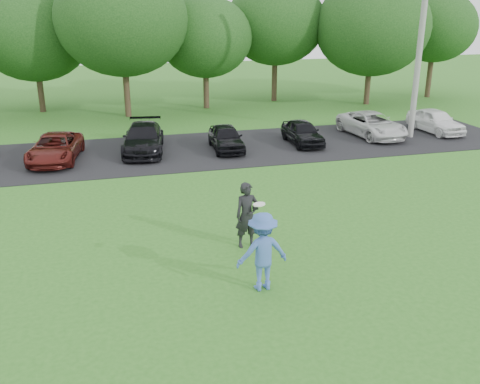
% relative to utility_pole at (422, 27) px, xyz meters
% --- Properties ---
extents(ground, '(100.00, 100.00, 0.00)m').
position_rel_utility_pole_xyz_m(ground, '(-11.29, -12.69, -5.27)').
color(ground, '#2B671D').
rests_on(ground, ground).
extents(parking_lot, '(32.00, 6.50, 0.03)m').
position_rel_utility_pole_xyz_m(parking_lot, '(-11.29, 0.31, -5.26)').
color(parking_lot, black).
rests_on(parking_lot, ground).
extents(utility_pole, '(0.28, 0.28, 10.55)m').
position_rel_utility_pole_xyz_m(utility_pole, '(0.00, 0.00, 0.00)').
color(utility_pole, gray).
rests_on(utility_pole, ground).
extents(frisbee_player, '(1.27, 0.78, 2.25)m').
position_rel_utility_pole_xyz_m(frisbee_player, '(-11.60, -12.36, -4.32)').
color(frisbee_player, '#3E61AE').
rests_on(frisbee_player, ground).
extents(camera_bystander, '(0.71, 0.50, 1.85)m').
position_rel_utility_pole_xyz_m(camera_bystander, '(-11.31, -10.04, -4.35)').
color(camera_bystander, black).
rests_on(camera_bystander, ground).
extents(parked_cars, '(27.96, 4.87, 1.25)m').
position_rel_utility_pole_xyz_m(parked_cars, '(-11.59, 0.35, -4.66)').
color(parked_cars, slate).
rests_on(parked_cars, parking_lot).
extents(tree_row, '(42.39, 9.85, 8.64)m').
position_rel_utility_pole_xyz_m(tree_row, '(-9.77, 10.07, -0.36)').
color(tree_row, '#38281C').
rests_on(tree_row, ground).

